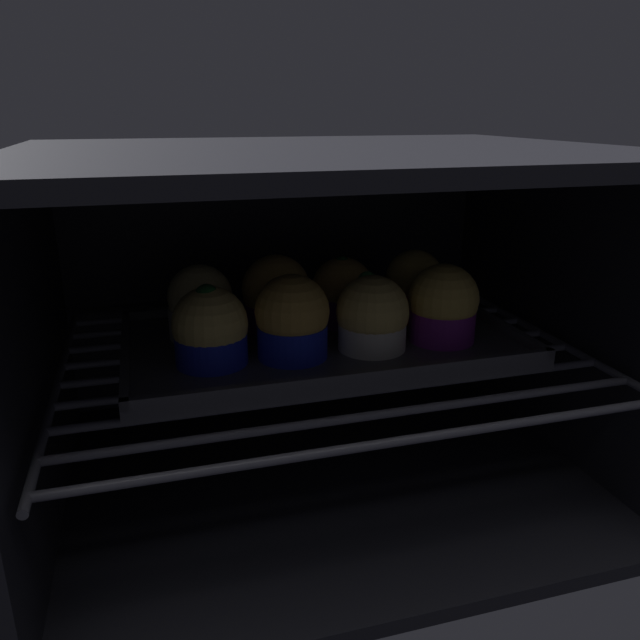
{
  "coord_description": "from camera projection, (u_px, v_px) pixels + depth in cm",
  "views": [
    {
      "loc": [
        -17.7,
        -37.61,
        39.01
      ],
      "look_at": [
        0.0,
        23.63,
        17.24
      ],
      "focal_mm": 34.82,
      "sensor_mm": 36.0,
      "label": 1
    }
  ],
  "objects": [
    {
      "name": "muffin_row0_col2",
      "position": [
        372.0,
        317.0,
        0.64
      ],
      "size": [
        7.57,
        7.57,
        7.93
      ],
      "color": "silver",
      "rests_on": "baking_tray"
    },
    {
      "name": "muffin_row1_col2",
      "position": [
        343.0,
        294.0,
        0.72
      ],
      "size": [
        7.28,
        7.28,
        7.89
      ],
      "color": "#7A238C",
      "rests_on": "baking_tray"
    },
    {
      "name": "baking_tray",
      "position": [
        320.0,
        342.0,
        0.68
      ],
      "size": [
        41.72,
        25.11,
        2.2
      ],
      "color": "#4C4C51",
      "rests_on": "oven_rack"
    },
    {
      "name": "muffin_row1_col1",
      "position": [
        276.0,
        295.0,
        0.7
      ],
      "size": [
        7.75,
        7.75,
        8.48
      ],
      "color": "#7A238C",
      "rests_on": "baking_tray"
    },
    {
      "name": "oven_cavity",
      "position": [
        314.0,
        315.0,
        0.7
      ],
      "size": [
        59.0,
        47.0,
        37.0
      ],
      "color": "black",
      "rests_on": "ground"
    },
    {
      "name": "muffin_row1_col0",
      "position": [
        201.0,
        305.0,
        0.67
      ],
      "size": [
        7.09,
        7.09,
        8.01
      ],
      "color": "silver",
      "rests_on": "baking_tray"
    },
    {
      "name": "muffin_row0_col3",
      "position": [
        443.0,
        306.0,
        0.66
      ],
      "size": [
        7.5,
        7.5,
        8.4
      ],
      "color": "#7A238C",
      "rests_on": "baking_tray"
    },
    {
      "name": "muffin_row0_col1",
      "position": [
        292.0,
        320.0,
        0.62
      ],
      "size": [
        7.48,
        7.48,
        8.51
      ],
      "color": "#1928B7",
      "rests_on": "baking_tray"
    },
    {
      "name": "muffin_row1_col3",
      "position": [
        414.0,
        287.0,
        0.74
      ],
      "size": [
        7.09,
        7.09,
        8.13
      ],
      "color": "red",
      "rests_on": "baking_tray"
    },
    {
      "name": "oven_rack",
      "position": [
        324.0,
        356.0,
        0.67
      ],
      "size": [
        54.8,
        42.0,
        0.8
      ],
      "color": "#51515B",
      "rests_on": "oven_cavity"
    },
    {
      "name": "muffin_row0_col0",
      "position": [
        210.0,
        330.0,
        0.6
      ],
      "size": [
        7.41,
        7.41,
        8.11
      ],
      "color": "#1928B7",
      "rests_on": "baking_tray"
    }
  ]
}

